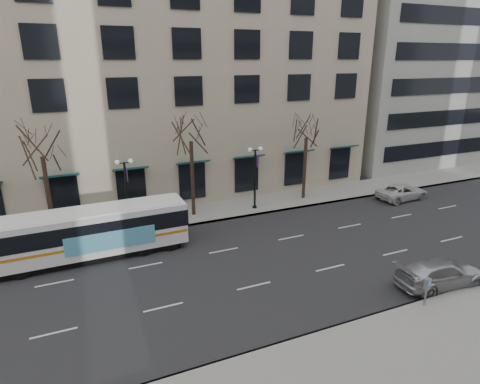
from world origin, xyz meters
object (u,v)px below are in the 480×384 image
silver_car (440,273)px  pay_station (427,286)px  lamp_post_right (255,175)px  tree_far_mid (190,128)px  lamp_post_left (127,191)px  tree_far_left (40,142)px  city_bus (93,231)px  tree_far_right (307,126)px  white_pickup (402,192)px

silver_car → pay_station: (-2.40, -1.25, 0.47)m
lamp_post_right → pay_station: lamp_post_right is taller
tree_far_mid → lamp_post_left: tree_far_mid is taller
tree_far_left → lamp_post_right: tree_far_left is taller
city_bus → silver_car: 20.17m
lamp_post_left → silver_car: 20.43m
tree_far_left → tree_far_right: 20.00m
tree_far_right → pay_station: (-3.08, -16.25, -5.21)m
silver_car → white_pickup: silver_car is taller
lamp_post_left → lamp_post_right: (10.00, 0.00, 0.00)m
city_bus → silver_car: size_ratio=2.25×
tree_far_right → tree_far_left: bearing=180.0°
tree_far_mid → tree_far_right: tree_far_mid is taller
tree_far_mid → lamp_post_right: tree_far_mid is taller
lamp_post_right → pay_station: (1.91, -15.65, -1.73)m
city_bus → pay_station: size_ratio=7.87×
lamp_post_left → lamp_post_right: same height
lamp_post_right → silver_car: lamp_post_right is taller
silver_car → pay_station: 2.75m
tree_far_left → lamp_post_left: 6.29m
tree_far_left → white_pickup: tree_far_left is taller
tree_far_right → lamp_post_right: tree_far_right is taller
tree_far_left → pay_station: bearing=-43.8°
lamp_post_left → city_bus: 4.53m
tree_far_right → city_bus: bearing=-167.0°
tree_far_left → lamp_post_left: bearing=-6.8°
tree_far_right → city_bus: 18.68m
tree_far_right → white_pickup: (8.01, -3.37, -5.76)m
city_bus → white_pickup: bearing=0.6°
lamp_post_right → white_pickup: bearing=-12.0°
lamp_post_left → city_bus: bearing=-126.9°
white_pickup → pay_station: size_ratio=3.27×
tree_far_left → white_pickup: (28.01, -3.37, -6.03)m
white_pickup → lamp_post_left: bearing=79.5°
lamp_post_right → tree_far_left: bearing=177.7°
white_pickup → pay_station: (-11.09, -12.88, 0.55)m
tree_far_right → silver_car: (-0.67, -15.00, -5.68)m
city_bus → white_pickup: city_bus is taller
tree_far_left → lamp_post_right: (15.01, -0.60, -3.75)m
tree_far_mid → tree_far_right: (10.00, -0.00, -0.48)m
tree_far_left → lamp_post_left: (5.01, -0.60, -3.75)m
tree_far_right → pay_station: size_ratio=5.50×
tree_far_left → tree_far_right: (20.00, 0.00, -0.28)m
lamp_post_left → tree_far_right: bearing=2.3°
lamp_post_left → silver_car: lamp_post_left is taller
tree_far_right → city_bus: tree_far_right is taller
tree_far_mid → tree_far_right: size_ratio=1.06×
tree_far_left → city_bus: (2.39, -4.08, -5.00)m
silver_car → lamp_post_left: bearing=49.5°
city_bus → white_pickup: (25.62, 0.71, -1.04)m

